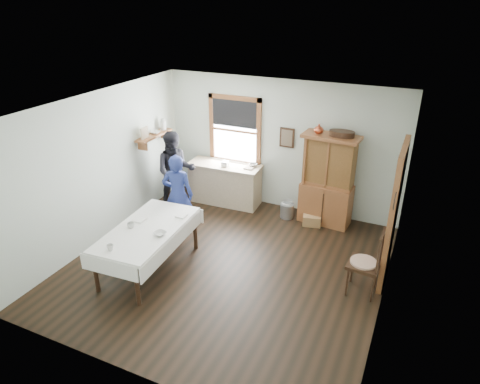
# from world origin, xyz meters

# --- Properties ---
(room) EXTENTS (5.01, 5.01, 2.70)m
(room) POSITION_xyz_m (0.00, 0.00, 1.35)
(room) COLOR black
(room) RESTS_ON ground
(window) EXTENTS (1.18, 0.07, 1.48)m
(window) POSITION_xyz_m (-1.00, 2.46, 1.64)
(window) COLOR white
(window) RESTS_ON room
(doorway) EXTENTS (0.09, 1.14, 2.22)m
(doorway) POSITION_xyz_m (2.46, 0.85, 1.16)
(doorway) COLOR #443730
(doorway) RESTS_ON room
(wall_shelf) EXTENTS (0.24, 1.00, 0.44)m
(wall_shelf) POSITION_xyz_m (-2.37, 1.54, 1.57)
(wall_shelf) COLOR #98552F
(wall_shelf) RESTS_ON room
(framed_picture) EXTENTS (0.30, 0.04, 0.40)m
(framed_picture) POSITION_xyz_m (0.15, 2.46, 1.55)
(framed_picture) COLOR #362013
(framed_picture) RESTS_ON room
(rug_beater) EXTENTS (0.01, 0.27, 0.27)m
(rug_beater) POSITION_xyz_m (2.45, 0.30, 1.72)
(rug_beater) COLOR black
(rug_beater) RESTS_ON room
(work_counter) EXTENTS (1.58, 0.65, 0.89)m
(work_counter) POSITION_xyz_m (-1.09, 2.15, 0.44)
(work_counter) COLOR tan
(work_counter) RESTS_ON room
(china_hutch) EXTENTS (1.10, 0.59, 1.81)m
(china_hutch) POSITION_xyz_m (1.10, 2.18, 0.90)
(china_hutch) COLOR #98552F
(china_hutch) RESTS_ON room
(dining_table) EXTENTS (1.13, 1.99, 0.77)m
(dining_table) POSITION_xyz_m (-1.13, -0.59, 0.39)
(dining_table) COLOR white
(dining_table) RESTS_ON room
(spindle_chair) EXTENTS (0.54, 0.54, 1.10)m
(spindle_chair) POSITION_xyz_m (2.18, 0.24, 0.55)
(spindle_chair) COLOR #362013
(spindle_chair) RESTS_ON room
(pail) EXTENTS (0.30, 0.30, 0.30)m
(pail) POSITION_xyz_m (0.36, 2.05, 0.15)
(pail) COLOR #9EA2A6
(pail) RESTS_ON room
(wicker_basket) EXTENTS (0.40, 0.32, 0.21)m
(wicker_basket) POSITION_xyz_m (0.92, 1.95, 0.10)
(wicker_basket) COLOR #A07348
(wicker_basket) RESTS_ON room
(woman_blue) EXTENTS (0.61, 0.49, 1.46)m
(woman_blue) POSITION_xyz_m (-1.31, 0.63, 0.73)
(woman_blue) COLOR navy
(woman_blue) RESTS_ON room
(figure_dark) EXTENTS (0.96, 0.91, 1.56)m
(figure_dark) POSITION_xyz_m (-1.90, 1.49, 0.78)
(figure_dark) COLOR black
(figure_dark) RESTS_ON room
(table_cup_a) EXTENTS (0.13, 0.13, 0.09)m
(table_cup_a) POSITION_xyz_m (-1.37, -0.69, 0.82)
(table_cup_a) COLOR silver
(table_cup_a) RESTS_ON dining_table
(table_cup_b) EXTENTS (0.12, 0.12, 0.09)m
(table_cup_b) POSITION_xyz_m (-1.23, -1.35, 0.82)
(table_cup_b) COLOR silver
(table_cup_b) RESTS_ON dining_table
(table_bowl) EXTENTS (0.25, 0.25, 0.05)m
(table_bowl) POSITION_xyz_m (-0.82, -0.68, 0.80)
(table_bowl) COLOR silver
(table_bowl) RESTS_ON dining_table
(counter_book) EXTENTS (0.16, 0.21, 0.02)m
(counter_book) POSITION_xyz_m (-0.63, 2.19, 0.90)
(counter_book) COLOR brown
(counter_book) RESTS_ON work_counter
(counter_bowl) EXTENTS (0.22, 0.22, 0.06)m
(counter_bowl) POSITION_xyz_m (-0.50, 2.30, 0.92)
(counter_bowl) COLOR silver
(counter_bowl) RESTS_ON work_counter
(shelf_bowl) EXTENTS (0.22, 0.22, 0.05)m
(shelf_bowl) POSITION_xyz_m (-2.37, 1.55, 1.60)
(shelf_bowl) COLOR silver
(shelf_bowl) RESTS_ON wall_shelf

